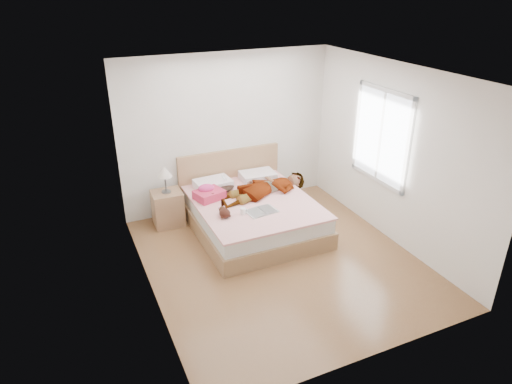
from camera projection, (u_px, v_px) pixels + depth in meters
ground at (281, 260)px, 6.44m from camera, size 4.00×4.00×0.00m
woman at (263, 185)px, 7.23m from camera, size 1.79×0.95×0.23m
hair at (219, 185)px, 7.42m from camera, size 0.65×0.72×0.09m
phone at (224, 177)px, 7.35m from camera, size 0.06×0.10×0.05m
room_shell at (381, 136)px, 6.70m from camera, size 4.00×4.00×4.00m
bed at (251, 212)px, 7.17m from camera, size 1.80×2.08×1.00m
towel at (208, 193)px, 7.04m from camera, size 0.50×0.44×0.22m
magazine at (262, 211)px, 6.67m from camera, size 0.48×0.34×0.03m
coffee_mug at (243, 211)px, 6.59m from camera, size 0.13×0.11×0.09m
plush_toy at (224, 212)px, 6.50m from camera, size 0.16×0.24×0.13m
nightstand at (168, 206)px, 7.25m from camera, size 0.47×0.42×1.00m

